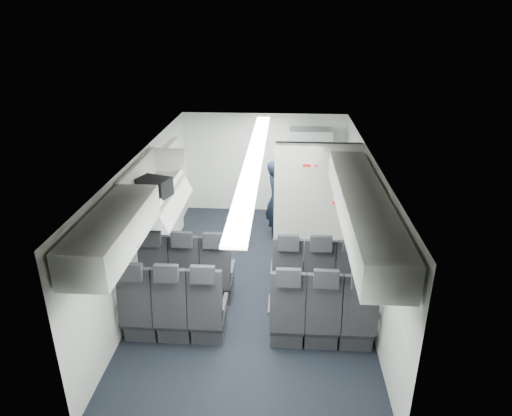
# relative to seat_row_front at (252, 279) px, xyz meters

# --- Properties ---
(cabin_shell) EXTENTS (3.41, 6.01, 2.16)m
(cabin_shell) POSITION_rel_seat_row_front_xyz_m (0.00, 0.53, 0.72)
(cabin_shell) COLOR black
(cabin_shell) RESTS_ON ground
(seat_row_front) EXTENTS (3.33, 0.56, 1.24)m
(seat_row_front) POSITION_rel_seat_row_front_xyz_m (0.00, 0.00, 0.00)
(seat_row_front) COLOR black
(seat_row_front) RESTS_ON cabin_shell
(seat_row_mid) EXTENTS (3.33, 0.56, 1.24)m
(seat_row_mid) POSITION_rel_seat_row_front_xyz_m (0.00, -0.90, 0.00)
(seat_row_mid) COLOR black
(seat_row_mid) RESTS_ON cabin_shell
(overhead_bin_left_rear) EXTENTS (0.53, 1.80, 0.40)m
(overhead_bin_left_rear) POSITION_rel_seat_row_front_xyz_m (-1.40, -1.47, 1.46)
(overhead_bin_left_rear) COLOR silver
(overhead_bin_left_rear) RESTS_ON cabin_shell
(overhead_bin_left_front_open) EXTENTS (0.64, 1.70, 0.72)m
(overhead_bin_left_front_open) POSITION_rel_seat_row_front_xyz_m (-1.44, 0.28, 1.33)
(overhead_bin_left_front_open) COLOR #9E9E93
(overhead_bin_left_front_open) RESTS_ON cabin_shell
(overhead_bin_right_rear) EXTENTS (0.53, 1.80, 0.40)m
(overhead_bin_right_rear) POSITION_rel_seat_row_front_xyz_m (1.40, -1.47, 1.46)
(overhead_bin_right_rear) COLOR silver
(overhead_bin_right_rear) RESTS_ON cabin_shell
(overhead_bin_right_front) EXTENTS (0.53, 1.70, 0.40)m
(overhead_bin_right_front) POSITION_rel_seat_row_front_xyz_m (1.40, 0.28, 1.46)
(overhead_bin_right_front) COLOR silver
(overhead_bin_right_front) RESTS_ON cabin_shell
(bulkhead_partition) EXTENTS (1.40, 0.15, 2.13)m
(bulkhead_partition) POSITION_rel_seat_row_front_xyz_m (0.98, 1.33, 0.67)
(bulkhead_partition) COLOR silver
(bulkhead_partition) RESTS_ON cabin_shell
(galley_unit) EXTENTS (0.85, 0.52, 1.90)m
(galley_unit) POSITION_rel_seat_row_front_xyz_m (0.95, 3.25, 0.55)
(galley_unit) COLOR #939399
(galley_unit) RESTS_ON cabin_shell
(boarding_door) EXTENTS (0.12, 1.27, 1.86)m
(boarding_door) POSITION_rel_seat_row_front_xyz_m (-1.64, 2.09, 0.55)
(boarding_door) COLOR silver
(boarding_door) RESTS_ON cabin_shell
(flight_attendant) EXTENTS (0.43, 0.60, 1.54)m
(flight_attendant) POSITION_rel_seat_row_front_xyz_m (0.29, 2.24, 0.37)
(flight_attendant) COLOR black
(flight_attendant) RESTS_ON ground
(carry_on_bag) EXTENTS (0.51, 0.43, 0.26)m
(carry_on_bag) POSITION_rel_seat_row_front_xyz_m (-1.36, 0.03, 1.41)
(carry_on_bag) COLOR black
(carry_on_bag) RESTS_ON overhead_bin_left_front_open
(papers) EXTENTS (0.18, 0.05, 0.12)m
(papers) POSITION_rel_seat_row_front_xyz_m (0.48, 2.19, 0.64)
(papers) COLOR white
(papers) RESTS_ON flight_attendant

